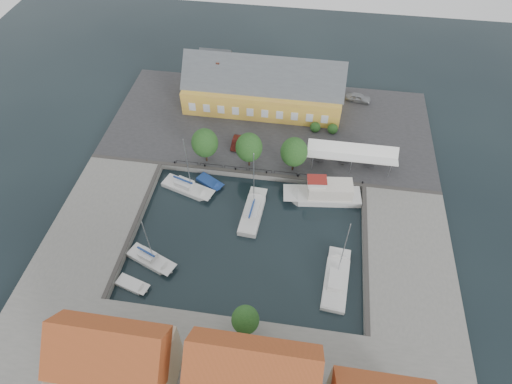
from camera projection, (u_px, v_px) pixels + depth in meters
The scene contains 18 objects.
ground at pixel (250, 230), 61.68m from camera, with size 140.00×140.00×0.00m, color black.
north_quay at pixel (270, 125), 76.36m from camera, with size 56.00×26.00×1.00m, color #2D2D30.
west_quay at pixel (99, 221), 62.16m from camera, with size 12.00×24.00×1.00m, color slate.
east_quay at pixel (408, 259), 57.85m from camera, with size 12.00×24.00×1.00m, color slate.
south_bank at pixel (220, 378), 47.57m from camera, with size 56.00×14.00×1.00m, color slate.
quay_edge_fittings at pixel (255, 200), 63.99m from camera, with size 56.00×24.72×0.40m.
warehouse at pixel (260, 88), 77.17m from camera, with size 28.56×14.00×9.55m.
tent_canopy at pixel (352, 153), 67.04m from camera, with size 14.00×4.00×2.83m.
quay_trees at pixel (249, 147), 66.07m from camera, with size 18.20×4.20×6.30m.
car_silver at pixel (358, 98), 79.62m from camera, with size 1.87×4.64×1.58m, color #979A9E.
car_red at pixel (236, 143), 71.67m from camera, with size 1.26×3.61×1.19m, color #501612.
center_sailboat at pixel (253, 213), 63.21m from camera, with size 3.24×9.11×12.29m.
trawler at pixel (325, 194), 64.89m from camera, with size 12.20×4.80×5.00m.
east_boat_c at pixel (336, 281), 55.84m from camera, with size 3.75×9.70×11.97m.
west_boat_a at pixel (187, 188), 66.64m from camera, with size 8.81×4.94×11.38m.
west_boat_d at pixel (151, 260), 57.98m from camera, with size 7.42×4.68×9.85m.
launch_sw at pixel (132, 285), 55.64m from camera, with size 4.77×2.86×0.98m.
launch_nw at pixel (210, 183), 67.68m from camera, with size 4.84×3.86×0.88m.
Camera 1 is at (6.31, -36.19, 49.86)m, focal length 30.00 mm.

